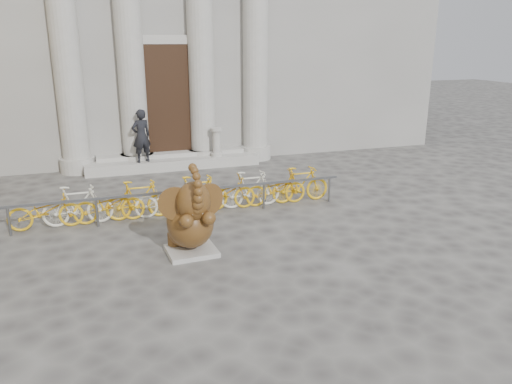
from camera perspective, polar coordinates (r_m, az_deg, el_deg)
name	(u,v)px	position (r m, az deg, el deg)	size (l,w,h in m)	color
ground	(258,286)	(9.34, 0.28, -10.64)	(80.00, 80.00, 0.00)	#474442
entrance_steps	(173,162)	(17.93, -9.43, 3.36)	(6.00, 1.20, 0.36)	#A8A59E
elephant_statue	(191,221)	(10.44, -7.48, -3.30)	(1.36, 1.52, 2.03)	#A8A59E
bike_rack	(182,196)	(12.96, -8.45, -0.41)	(8.51, 0.53, 1.00)	slate
pedestrian	(141,136)	(17.24, -12.98, 6.26)	(0.65, 0.43, 1.79)	black
balustrade_post	(217,143)	(17.79, -4.53, 5.58)	(0.42, 0.42, 1.02)	#A8A59E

